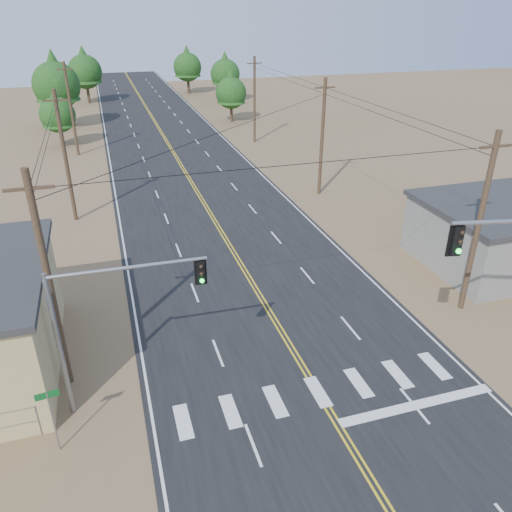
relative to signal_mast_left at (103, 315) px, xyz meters
name	(u,v)px	position (x,y,z in m)	size (l,w,h in m)	color
road	(210,214)	(8.54, 20.05, -4.51)	(15.00, 200.00, 0.02)	black
utility_pole_left_near	(49,284)	(-1.96, 2.05, 0.60)	(1.80, 0.30, 10.00)	#4C3826
utility_pole_left_mid	(65,156)	(-1.96, 22.05, 0.60)	(1.80, 0.30, 10.00)	#4C3826
utility_pole_left_far	(71,109)	(-1.96, 42.05, 0.60)	(1.80, 0.30, 10.00)	#4C3826
utility_pole_right_near	(479,224)	(19.04, 2.05, 0.60)	(1.80, 0.30, 10.00)	#4C3826
utility_pole_right_mid	(322,137)	(19.04, 22.05, 0.60)	(1.80, 0.30, 10.00)	#4C3826
utility_pole_right_far	(255,99)	(19.04, 42.05, 0.60)	(1.80, 0.30, 10.00)	#4C3826
signal_mast_left	(103,315)	(0.00, 0.00, 0.00)	(6.11, 0.51, 6.61)	gray
street_sign	(51,412)	(-2.24, -1.95, -2.60)	(0.85, 0.15, 2.87)	gray
tree_left_near	(57,111)	(-3.79, 46.52, -0.34)	(4.10, 4.10, 6.83)	#3F2D1E
tree_left_mid	(55,80)	(-4.08, 57.23, 1.77)	(6.17, 6.17, 10.28)	#3F2D1E
tree_left_far	(84,68)	(-0.46, 76.69, 1.20)	(5.61, 5.61, 9.34)	#3F2D1E
tree_right_near	(231,90)	(19.31, 54.47, -0.05)	(4.39, 4.39, 7.31)	#3F2D1E
tree_right_mid	(225,71)	(22.54, 70.83, 0.60)	(5.03, 5.03, 8.38)	#3F2D1E
tree_right_far	(187,64)	(17.94, 81.79, 0.81)	(5.23, 5.23, 8.71)	#3F2D1E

